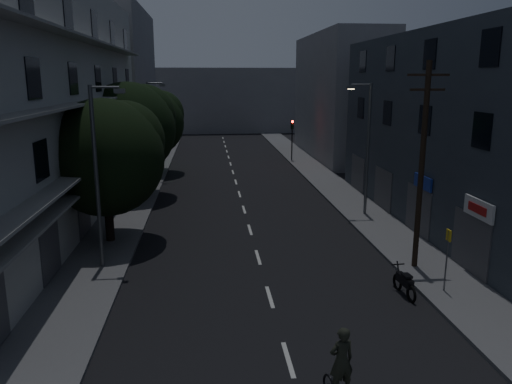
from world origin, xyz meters
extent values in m
plane|color=black|center=(0.00, 25.00, 0.00)|extent=(160.00, 160.00, 0.00)
cube|color=#565659|center=(-7.50, 25.00, 0.07)|extent=(3.00, 90.00, 0.15)
cube|color=#565659|center=(7.50, 25.00, 0.07)|extent=(3.00, 90.00, 0.15)
cube|color=beige|center=(0.00, 2.00, 0.01)|extent=(0.15, 2.00, 0.01)
cube|color=beige|center=(0.00, 6.50, 0.01)|extent=(0.15, 2.00, 0.01)
cube|color=beige|center=(0.00, 11.00, 0.01)|extent=(0.15, 2.00, 0.01)
cube|color=beige|center=(0.00, 15.50, 0.01)|extent=(0.15, 2.00, 0.01)
cube|color=beige|center=(0.00, 20.00, 0.01)|extent=(0.15, 2.00, 0.01)
cube|color=beige|center=(0.00, 24.50, 0.01)|extent=(0.15, 2.00, 0.01)
cube|color=beige|center=(0.00, 29.00, 0.01)|extent=(0.15, 2.00, 0.01)
cube|color=beige|center=(0.00, 33.50, 0.01)|extent=(0.15, 2.00, 0.01)
cube|color=beige|center=(0.00, 38.00, 0.01)|extent=(0.15, 2.00, 0.01)
cube|color=beige|center=(0.00, 42.50, 0.01)|extent=(0.15, 2.00, 0.01)
cube|color=beige|center=(0.00, 47.00, 0.01)|extent=(0.15, 2.00, 0.01)
cube|color=beige|center=(0.00, 51.50, 0.01)|extent=(0.15, 2.00, 0.01)
cube|color=beige|center=(0.00, 56.00, 0.01)|extent=(0.15, 2.00, 0.01)
cube|color=beige|center=(0.00, 60.50, 0.01)|extent=(0.15, 2.00, 0.01)
cube|color=#ABABA6|center=(-12.00, 18.00, 7.00)|extent=(6.00, 36.00, 14.00)
cube|color=black|center=(-8.98, 9.00, 2.00)|extent=(0.06, 1.60, 1.60)
cube|color=black|center=(-8.98, 15.00, 2.00)|extent=(0.06, 1.60, 1.60)
cube|color=black|center=(-8.98, 21.00, 2.00)|extent=(0.06, 1.60, 1.60)
cube|color=black|center=(-8.98, 27.00, 2.00)|extent=(0.06, 1.60, 1.60)
cube|color=black|center=(-8.98, 33.00, 2.00)|extent=(0.06, 1.60, 1.60)
cube|color=black|center=(-8.98, 9.00, 5.20)|extent=(0.06, 1.60, 1.60)
cube|color=black|center=(-8.98, 15.00, 5.20)|extent=(0.06, 1.60, 1.60)
cube|color=black|center=(-8.98, 21.00, 5.20)|extent=(0.06, 1.60, 1.60)
cube|color=black|center=(-8.98, 27.00, 5.20)|extent=(0.06, 1.60, 1.60)
cube|color=black|center=(-8.98, 33.00, 5.20)|extent=(0.06, 1.60, 1.60)
cube|color=black|center=(-8.98, 9.00, 8.40)|extent=(0.06, 1.60, 1.60)
cube|color=black|center=(-8.98, 15.00, 8.40)|extent=(0.06, 1.60, 1.60)
cube|color=black|center=(-8.98, 21.00, 8.40)|extent=(0.06, 1.60, 1.60)
cube|color=black|center=(-8.98, 27.00, 8.40)|extent=(0.06, 1.60, 1.60)
cube|color=black|center=(-8.98, 33.00, 8.40)|extent=(0.06, 1.60, 1.60)
cube|color=black|center=(-8.98, 15.00, 11.60)|extent=(0.06, 1.60, 1.60)
cube|color=black|center=(-8.98, 21.00, 11.60)|extent=(0.06, 1.60, 1.60)
cube|color=black|center=(-8.98, 27.00, 11.60)|extent=(0.06, 1.60, 1.60)
cube|color=black|center=(-8.98, 33.00, 11.60)|extent=(0.06, 1.60, 1.60)
cube|color=gray|center=(-8.50, 18.00, 4.00)|extent=(1.00, 32.40, 0.12)
cube|color=gray|center=(-8.50, 18.00, 7.20)|extent=(1.00, 32.40, 0.12)
cube|color=gray|center=(-8.50, 18.00, 10.40)|extent=(1.00, 32.40, 0.12)
cube|color=gray|center=(-8.60, 18.00, 3.10)|extent=(0.80, 32.40, 0.12)
cube|color=#424247|center=(-8.97, 9.00, 1.40)|extent=(0.06, 2.40, 2.40)
cube|color=#424247|center=(-8.97, 15.00, 1.40)|extent=(0.06, 2.40, 2.40)
cube|color=#424247|center=(-8.97, 21.00, 1.40)|extent=(0.06, 2.40, 2.40)
cube|color=#424247|center=(-8.97, 27.00, 1.40)|extent=(0.06, 2.40, 2.40)
cube|color=#424247|center=(-8.97, 33.00, 1.40)|extent=(0.06, 2.40, 2.40)
cube|color=#2C333C|center=(12.00, 14.00, 5.50)|extent=(6.00, 28.00, 11.00)
cube|color=black|center=(8.98, 8.00, 6.30)|extent=(0.06, 1.40, 1.50)
cube|color=black|center=(8.98, 13.50, 6.30)|extent=(0.06, 1.40, 1.50)
cube|color=black|center=(8.98, 19.00, 6.30)|extent=(0.06, 1.40, 1.50)
cube|color=black|center=(8.98, 24.50, 6.30)|extent=(0.06, 1.40, 1.50)
cube|color=black|center=(8.98, 8.00, 9.60)|extent=(0.06, 1.40, 1.50)
cube|color=black|center=(8.98, 13.50, 9.60)|extent=(0.06, 1.40, 1.50)
cube|color=black|center=(8.98, 19.00, 9.60)|extent=(0.06, 1.40, 1.50)
cube|color=black|center=(8.98, 24.50, 9.60)|extent=(0.06, 1.40, 1.50)
cube|color=#424247|center=(8.97, 8.00, 1.40)|extent=(0.06, 3.00, 2.60)
cube|color=#424247|center=(8.97, 13.50, 1.40)|extent=(0.06, 3.00, 2.60)
cube|color=#424247|center=(8.97, 19.00, 1.40)|extent=(0.06, 3.00, 2.60)
cube|color=#424247|center=(8.97, 24.50, 1.40)|extent=(0.06, 3.00, 2.60)
cube|color=silver|center=(8.90, 7.50, 3.10)|extent=(0.12, 2.20, 0.80)
cube|color=#B21414|center=(8.82, 7.50, 3.10)|extent=(0.02, 1.40, 0.36)
cube|color=navy|center=(8.90, 13.00, 3.10)|extent=(0.12, 2.00, 0.70)
cube|color=slate|center=(-12.00, 48.00, 8.00)|extent=(6.00, 20.00, 16.00)
cube|color=slate|center=(12.00, 42.00, 6.50)|extent=(6.00, 20.00, 13.00)
cube|color=slate|center=(0.00, 70.00, 5.00)|extent=(24.00, 8.00, 10.00)
cylinder|color=black|center=(-7.46, 13.91, 2.13)|extent=(0.44, 0.44, 3.97)
sphere|color=black|center=(-7.46, 13.91, 4.51)|extent=(5.95, 5.95, 5.95)
sphere|color=black|center=(-6.57, 14.65, 5.26)|extent=(4.16, 4.16, 4.16)
sphere|color=black|center=(-8.20, 13.31, 4.96)|extent=(3.87, 3.87, 3.87)
cylinder|color=black|center=(-7.76, 24.06, 2.33)|extent=(0.44, 0.44, 4.36)
sphere|color=black|center=(-7.76, 24.06, 4.94)|extent=(6.56, 6.56, 6.56)
sphere|color=black|center=(-6.78, 24.88, 5.76)|extent=(4.59, 4.59, 4.59)
sphere|color=black|center=(-8.58, 23.40, 5.43)|extent=(4.26, 4.26, 4.26)
cylinder|color=black|center=(-7.31, 33.44, 2.15)|extent=(0.44, 0.44, 4.01)
sphere|color=black|center=(-7.31, 33.44, 4.56)|extent=(5.99, 5.99, 5.99)
sphere|color=black|center=(-6.41, 34.18, 5.31)|extent=(4.19, 4.19, 4.19)
sphere|color=black|center=(-8.06, 32.84, 5.01)|extent=(3.89, 3.89, 3.89)
cylinder|color=black|center=(6.39, 38.90, 1.75)|extent=(0.12, 0.12, 3.20)
cube|color=black|center=(6.39, 38.90, 3.80)|extent=(0.28, 0.22, 0.90)
sphere|color=#FF0C05|center=(6.39, 38.75, 4.13)|extent=(0.22, 0.22, 0.22)
sphere|color=#3F330C|center=(6.39, 38.75, 3.83)|extent=(0.22, 0.22, 0.22)
sphere|color=black|center=(6.39, 38.75, 3.53)|extent=(0.22, 0.22, 0.22)
cylinder|color=black|center=(-6.71, 39.81, 1.75)|extent=(0.12, 0.12, 3.20)
cube|color=black|center=(-6.71, 39.81, 3.80)|extent=(0.28, 0.22, 0.90)
sphere|color=black|center=(-6.71, 39.66, 4.13)|extent=(0.22, 0.22, 0.22)
sphere|color=#3F330C|center=(-6.71, 39.66, 3.83)|extent=(0.22, 0.22, 0.22)
sphere|color=#0CFF26|center=(-6.71, 39.66, 3.53)|extent=(0.22, 0.22, 0.22)
cylinder|color=#515458|center=(-7.14, 10.22, 4.15)|extent=(0.18, 0.18, 8.00)
cylinder|color=#515458|center=(-6.54, 10.22, 8.05)|extent=(1.20, 0.10, 0.10)
cube|color=#515458|center=(-5.94, 10.22, 7.90)|extent=(0.45, 0.25, 0.18)
cube|color=#4C4C4C|center=(-5.94, 10.22, 7.80)|extent=(0.35, 0.18, 0.04)
cylinder|color=#595D61|center=(7.44, 17.82, 4.15)|extent=(0.18, 0.18, 8.00)
cylinder|color=#595D61|center=(6.84, 17.82, 8.05)|extent=(1.20, 0.10, 0.10)
cube|color=#595D61|center=(6.24, 17.82, 7.90)|extent=(0.45, 0.25, 0.18)
cube|color=#FFD88C|center=(6.24, 17.82, 7.80)|extent=(0.35, 0.18, 0.04)
cylinder|color=#5B5D63|center=(-7.04, 30.37, 4.15)|extent=(0.18, 0.18, 8.00)
cylinder|color=#5B5D63|center=(-6.44, 30.37, 8.05)|extent=(1.20, 0.10, 0.10)
cube|color=#5B5D63|center=(-5.84, 30.37, 7.90)|extent=(0.45, 0.25, 0.18)
cube|color=#4C4C4C|center=(-5.84, 30.37, 7.80)|extent=(0.35, 0.18, 0.04)
cylinder|color=black|center=(6.87, 8.82, 4.65)|extent=(0.24, 0.24, 9.00)
cube|color=black|center=(6.87, 8.82, 8.55)|extent=(1.80, 0.10, 0.10)
cube|color=black|center=(6.87, 8.82, 7.95)|extent=(1.50, 0.10, 0.10)
cylinder|color=#595B60|center=(6.96, 6.11, 1.40)|extent=(0.06, 0.06, 2.50)
cube|color=yellow|center=(6.96, 6.11, 2.45)|extent=(0.05, 0.35, 0.45)
torus|color=black|center=(5.38, 5.57, 0.30)|extent=(0.16, 0.71, 0.71)
torus|color=black|center=(5.28, 6.76, 0.30)|extent=(0.16, 0.71, 0.71)
cube|color=black|center=(5.33, 6.16, 0.62)|extent=(0.33, 1.11, 0.35)
cube|color=black|center=(5.34, 6.01, 0.88)|extent=(0.33, 0.47, 0.10)
cylinder|color=black|center=(5.29, 6.71, 0.75)|extent=(0.09, 0.44, 0.84)
cube|color=black|center=(5.28, 6.81, 1.05)|extent=(0.55, 0.08, 0.04)
imported|color=black|center=(0.95, -0.46, 1.40)|extent=(0.76, 0.59, 1.84)
camera|label=1|loc=(-2.34, -11.58, 8.40)|focal=35.00mm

